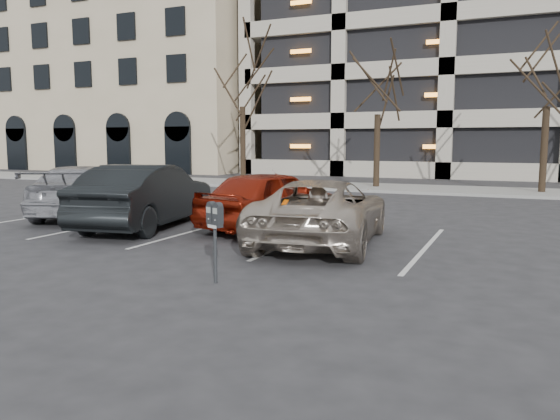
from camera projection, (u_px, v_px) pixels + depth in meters
name	position (u px, v px, depth m)	size (l,w,h in m)	color
ground	(325.00, 265.00, 9.78)	(140.00, 140.00, 0.00)	#28282B
sidewalk	(442.00, 190.00, 24.31)	(80.00, 4.00, 0.12)	gray
stall_lines	(300.00, 238.00, 12.43)	(16.90, 5.20, 0.00)	silver
office_building	(132.00, 80.00, 47.19)	(26.00, 16.20, 15.00)	tan
tree_a	(242.00, 58.00, 27.51)	(3.88, 3.88, 8.81)	black
tree_b	(379.00, 68.00, 24.82)	(3.36, 3.36, 7.64)	black
tree_c	(550.00, 51.00, 22.00)	(3.54, 3.54, 8.04)	black
parking_meter	(215.00, 222.00, 8.42)	(0.34, 0.24, 1.25)	black
suv_silver	(322.00, 211.00, 11.79)	(2.92, 5.27, 1.40)	beige
car_red	(271.00, 199.00, 13.80)	(1.78, 4.42, 1.51)	maroon
car_dark	(146.00, 196.00, 13.95)	(1.72, 4.93, 1.62)	black
car_silver	(86.00, 191.00, 16.14)	(2.10, 5.16, 1.50)	#9D9EA4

